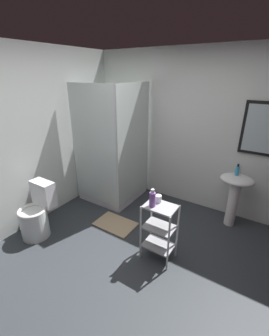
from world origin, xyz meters
The scene contains 12 objects.
ground_plane centered at (0.00, 0.00, -0.01)m, with size 4.20×4.20×0.02m, color #2E3337.
wall_back centered at (0.01, 1.85, 1.25)m, with size 4.20×0.14×2.50m.
wall_left centered at (-1.85, 0.00, 1.25)m, with size 0.10×4.20×2.50m, color silver.
shower_stall centered at (-1.18, 1.19, 0.46)m, with size 0.92×0.92×2.00m.
pedestal_sink centered at (0.75, 1.52, 0.58)m, with size 0.46×0.37×0.81m.
sink_faucet centered at (0.75, 1.64, 0.86)m, with size 0.03×0.03×0.10m, color silver.
toilet centered at (-1.48, -0.19, 0.31)m, with size 0.37×0.49×0.76m.
storage_cart centered at (0.15, 0.34, 0.44)m, with size 0.38×0.28×0.74m.
hand_soap_bottle centered at (0.73, 1.52, 0.88)m, with size 0.05×0.05×0.17m.
conditioner_bottle_purple centered at (0.07, 0.29, 0.83)m, with size 0.07×0.07×0.21m.
rinse_cup centered at (0.08, 0.40, 0.78)m, with size 0.08×0.08×0.09m, color silver.
bath_mat centered at (-0.69, 0.56, 0.01)m, with size 0.60×0.40×0.02m, color tan.
Camera 1 is at (1.07, -1.65, 2.13)m, focal length 24.08 mm.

